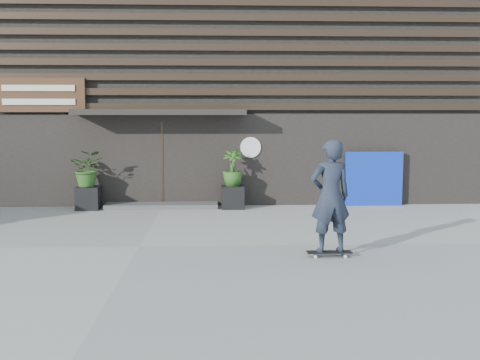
{
  "coord_description": "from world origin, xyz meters",
  "views": [
    {
      "loc": [
        1.46,
        -10.56,
        2.45
      ],
      "look_at": [
        1.97,
        1.37,
        1.1
      ],
      "focal_mm": 42.51,
      "sensor_mm": 36.0,
      "label": 1
    }
  ],
  "objects_px": {
    "planter_pot_right": "(233,197)",
    "planter_pot_left": "(89,198)",
    "blue_tarp": "(374,179)",
    "skateboarder": "(330,196)"
  },
  "relations": [
    {
      "from": "planter_pot_right",
      "to": "planter_pot_left",
      "type": "bearing_deg",
      "value": 180.0
    },
    {
      "from": "planter_pot_left",
      "to": "blue_tarp",
      "type": "distance_m",
      "value": 7.69
    },
    {
      "from": "blue_tarp",
      "to": "skateboarder",
      "type": "height_order",
      "value": "skateboarder"
    },
    {
      "from": "planter_pot_right",
      "to": "blue_tarp",
      "type": "relative_size",
      "value": 0.38
    },
    {
      "from": "planter_pot_left",
      "to": "skateboarder",
      "type": "xyz_separation_m",
      "value": [
        5.33,
        -5.33,
        0.77
      ]
    },
    {
      "from": "planter_pot_left",
      "to": "planter_pot_right",
      "type": "height_order",
      "value": "same"
    },
    {
      "from": "planter_pot_left",
      "to": "planter_pot_right",
      "type": "bearing_deg",
      "value": 0.0
    },
    {
      "from": "planter_pot_left",
      "to": "blue_tarp",
      "type": "xyz_separation_m",
      "value": [
        7.67,
        0.3,
        0.44
      ]
    },
    {
      "from": "blue_tarp",
      "to": "skateboarder",
      "type": "distance_m",
      "value": 6.11
    },
    {
      "from": "blue_tarp",
      "to": "planter_pot_right",
      "type": "bearing_deg",
      "value": -177.03
    }
  ]
}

